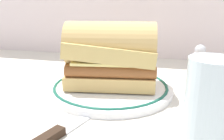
% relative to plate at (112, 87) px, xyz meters
% --- Properties ---
extents(ground_plane, '(1.50, 1.50, 0.00)m').
position_rel_plate_xyz_m(ground_plane, '(-0.00, -0.02, -0.01)').
color(ground_plane, beige).
extents(plate, '(0.25, 0.25, 0.01)m').
position_rel_plate_xyz_m(plate, '(0.00, 0.00, 0.00)').
color(plate, white).
rests_on(plate, ground_plane).
extents(sausage_sandwich, '(0.19, 0.12, 0.13)m').
position_rel_plate_xyz_m(sausage_sandwich, '(0.00, 0.00, 0.07)').
color(sausage_sandwich, tan).
rests_on(sausage_sandwich, plate).
extents(drinking_glass, '(0.06, 0.06, 0.12)m').
position_rel_plate_xyz_m(drinking_glass, '(0.16, -0.17, 0.04)').
color(drinking_glass, silver).
rests_on(drinking_glass, ground_plane).
extents(salt_shaker, '(0.03, 0.03, 0.07)m').
position_rel_plate_xyz_m(salt_shaker, '(0.18, 0.18, 0.03)').
color(salt_shaker, white).
rests_on(salt_shaker, ground_plane).
extents(butter_knife, '(0.06, 0.13, 0.01)m').
position_rel_plate_xyz_m(butter_knife, '(-0.03, -0.18, -0.00)').
color(butter_knife, silver).
rests_on(butter_knife, ground_plane).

